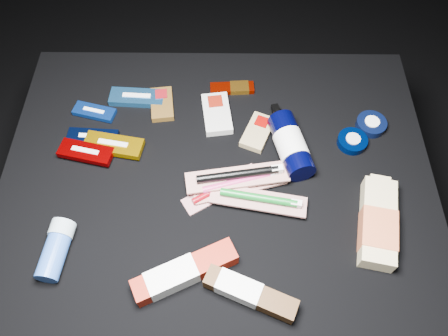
{
  "coord_description": "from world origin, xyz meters",
  "views": [
    {
      "loc": [
        0.02,
        -0.5,
        1.25
      ],
      "look_at": [
        0.01,
        0.01,
        0.42
      ],
      "focal_mm": 35.0,
      "sensor_mm": 36.0,
      "label": 1
    }
  ],
  "objects_px": {
    "deodorant_stick": "(56,249)",
    "toothpaste_carton_red": "(181,274)",
    "bodywash_bottle": "(378,224)",
    "lotion_bottle": "(291,145)"
  },
  "relations": [
    {
      "from": "bodywash_bottle",
      "to": "toothpaste_carton_red",
      "type": "distance_m",
      "value": 0.42
    },
    {
      "from": "bodywash_bottle",
      "to": "deodorant_stick",
      "type": "bearing_deg",
      "value": -163.39
    },
    {
      "from": "deodorant_stick",
      "to": "toothpaste_carton_red",
      "type": "height_order",
      "value": "deodorant_stick"
    },
    {
      "from": "lotion_bottle",
      "to": "deodorant_stick",
      "type": "height_order",
      "value": "lotion_bottle"
    },
    {
      "from": "lotion_bottle",
      "to": "toothpaste_carton_red",
      "type": "relative_size",
      "value": 0.99
    },
    {
      "from": "lotion_bottle",
      "to": "toothpaste_carton_red",
      "type": "height_order",
      "value": "lotion_bottle"
    },
    {
      "from": "bodywash_bottle",
      "to": "toothpaste_carton_red",
      "type": "relative_size",
      "value": 1.01
    },
    {
      "from": "lotion_bottle",
      "to": "toothpaste_carton_red",
      "type": "bearing_deg",
      "value": -142.84
    },
    {
      "from": "bodywash_bottle",
      "to": "toothpaste_carton_red",
      "type": "xyz_separation_m",
      "value": [
        -0.4,
        -0.11,
        -0.0
      ]
    },
    {
      "from": "deodorant_stick",
      "to": "toothpaste_carton_red",
      "type": "xyz_separation_m",
      "value": [
        0.25,
        -0.05,
        -0.0
      ]
    }
  ]
}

